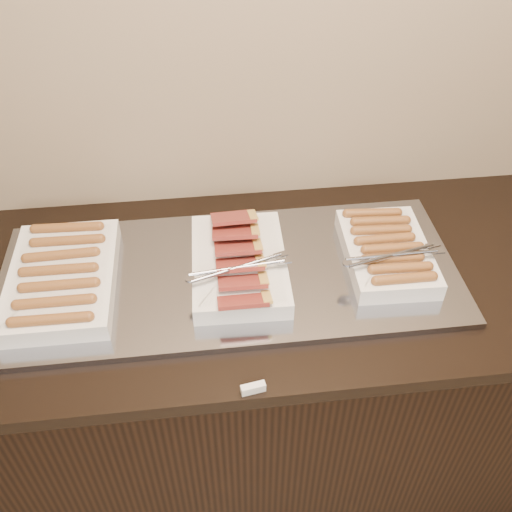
# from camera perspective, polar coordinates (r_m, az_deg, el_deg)

# --- Properties ---
(counter) EXTENTS (2.06, 0.76, 0.90)m
(counter) POSITION_cam_1_polar(r_m,az_deg,el_deg) (1.86, -2.24, -12.05)
(counter) COLOR black
(counter) RESTS_ON ground
(warming_tray) EXTENTS (1.20, 0.50, 0.02)m
(warming_tray) POSITION_cam_1_polar(r_m,az_deg,el_deg) (1.51, -2.65, -1.89)
(warming_tray) COLOR gray
(warming_tray) RESTS_ON counter
(dish_left) EXTENTS (0.26, 0.39, 0.07)m
(dish_left) POSITION_cam_1_polar(r_m,az_deg,el_deg) (1.52, -18.81, -2.04)
(dish_left) COLOR white
(dish_left) RESTS_ON warming_tray
(dish_center) EXTENTS (0.27, 0.38, 0.09)m
(dish_center) POSITION_cam_1_polar(r_m,az_deg,el_deg) (1.48, -1.72, -0.76)
(dish_center) COLOR white
(dish_center) RESTS_ON warming_tray
(dish_right) EXTENTS (0.27, 0.33, 0.08)m
(dish_right) POSITION_cam_1_polar(r_m,az_deg,el_deg) (1.55, 12.97, 0.46)
(dish_right) COLOR white
(dish_right) RESTS_ON warming_tray
(label_holder) EXTENTS (0.06, 0.02, 0.02)m
(label_holder) POSITION_cam_1_polar(r_m,az_deg,el_deg) (1.28, -0.29, -13.09)
(label_holder) COLOR white
(label_holder) RESTS_ON counter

